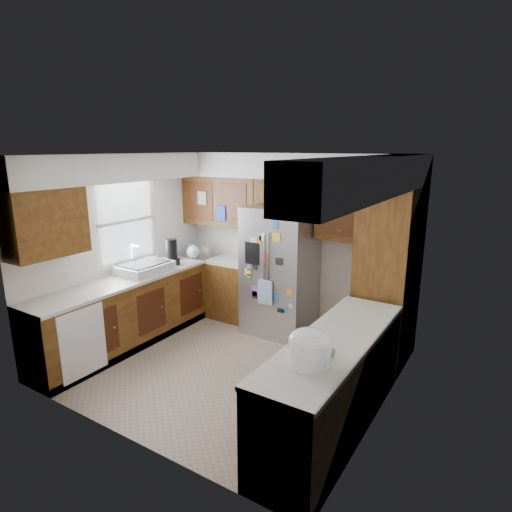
# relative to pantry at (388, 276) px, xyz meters

# --- Properties ---
(floor) EXTENTS (3.60, 3.60, 0.00)m
(floor) POSITION_rel_pantry_xyz_m (-1.50, -1.15, -1.07)
(floor) COLOR gray
(floor) RESTS_ON ground
(room_shell) EXTENTS (3.64, 3.24, 2.52)m
(room_shell) POSITION_rel_pantry_xyz_m (-1.61, -0.79, 0.75)
(room_shell) COLOR white
(room_shell) RESTS_ON ground
(left_counter_run) EXTENTS (1.36, 3.20, 0.92)m
(left_counter_run) POSITION_rel_pantry_xyz_m (-2.86, -1.12, -0.65)
(left_counter_run) COLOR #3D1F0B
(left_counter_run) RESTS_ON ground
(right_counter_run) EXTENTS (0.63, 2.25, 0.92)m
(right_counter_run) POSITION_rel_pantry_xyz_m (0.00, -1.62, -0.65)
(right_counter_run) COLOR #3D1F0B
(right_counter_run) RESTS_ON ground
(pantry) EXTENTS (0.60, 0.90, 2.15)m
(pantry) POSITION_rel_pantry_xyz_m (0.00, 0.00, 0.00)
(pantry) COLOR #3D1F0B
(pantry) RESTS_ON ground
(fridge) EXTENTS (0.90, 0.79, 1.80)m
(fridge) POSITION_rel_pantry_xyz_m (-1.50, 0.05, -0.17)
(fridge) COLOR gray
(fridge) RESTS_ON ground
(bridge_cabinet) EXTENTS (0.96, 0.34, 0.35)m
(bridge_cabinet) POSITION_rel_pantry_xyz_m (-1.50, 0.28, 0.90)
(bridge_cabinet) COLOR #3D1F0B
(bridge_cabinet) RESTS_ON fridge
(fridge_top_items) EXTENTS (0.73, 0.34, 0.29)m
(fridge_top_items) POSITION_rel_pantry_xyz_m (-1.51, 0.26, 1.20)
(fridge_top_items) COLOR #13229A
(fridge_top_items) RESTS_ON bridge_cabinet
(sink_assembly) EXTENTS (0.52, 0.70, 0.37)m
(sink_assembly) POSITION_rel_pantry_xyz_m (-3.00, -1.05, -0.09)
(sink_assembly) COLOR silver
(sink_assembly) RESTS_ON left_counter_run
(left_counter_clutter) EXTENTS (0.38, 0.83, 0.38)m
(left_counter_clutter) POSITION_rel_pantry_xyz_m (-2.96, -0.32, -0.02)
(left_counter_clutter) COLOR black
(left_counter_clutter) RESTS_ON left_counter_run
(rice_cooker) EXTENTS (0.34, 0.33, 0.29)m
(rice_cooker) POSITION_rel_pantry_xyz_m (-0.00, -2.18, -0.00)
(rice_cooker) COLOR white
(rice_cooker) RESTS_ON right_counter_run
(paper_towel) EXTENTS (0.13, 0.13, 0.28)m
(paper_towel) POSITION_rel_pantry_xyz_m (0.03, -2.22, -0.01)
(paper_towel) COLOR white
(paper_towel) RESTS_ON right_counter_run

